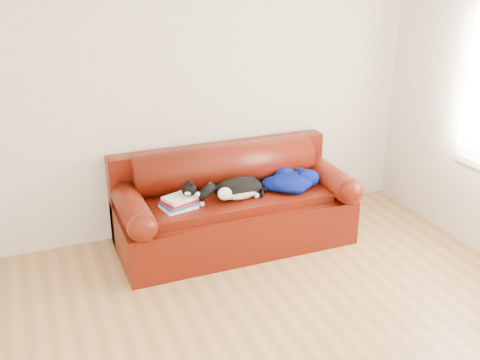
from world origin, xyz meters
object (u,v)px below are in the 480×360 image
Objects in this scene: cat at (238,189)px; blanket at (291,180)px; sofa_base at (234,219)px; book_stack at (179,202)px.

cat is 0.54m from blanket.
cat reaches higher than blanket.
book_stack is (-0.54, -0.11, 0.31)m from sofa_base.
sofa_base is at bearing 11.57° from book_stack.
sofa_base is 3.43× the size of blanket.
blanket reaches higher than sofa_base.
book_stack is 0.52× the size of blanket.
cat is at bearing -175.46° from blanket.
cat is at bearing -93.96° from sofa_base.
blanket is at bearing 2.04° from book_stack.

